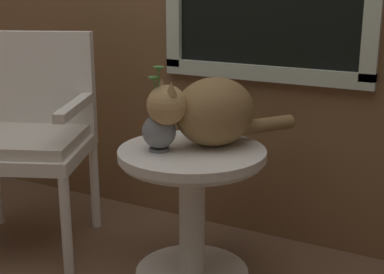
{
  "coord_description": "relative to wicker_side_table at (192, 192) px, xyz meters",
  "views": [
    {
      "loc": [
        1.18,
        -1.67,
        1.2
      ],
      "look_at": [
        0.19,
        0.17,
        0.61
      ],
      "focal_mm": 51.83,
      "sensor_mm": 36.0,
      "label": 1
    }
  ],
  "objects": [
    {
      "name": "wicker_side_table",
      "position": [
        0.0,
        0.0,
        0.0
      ],
      "size": [
        0.59,
        0.59,
        0.56
      ],
      "color": "silver",
      "rests_on": "ground_plane"
    },
    {
      "name": "cat",
      "position": [
        0.04,
        0.08,
        0.32
      ],
      "size": [
        0.45,
        0.57,
        0.28
      ],
      "color": "olive",
      "rests_on": "wicker_side_table"
    },
    {
      "name": "pewter_vase_with_ivy",
      "position": [
        -0.1,
        -0.08,
        0.28
      ],
      "size": [
        0.13,
        0.13,
        0.33
      ],
      "color": "slate",
      "rests_on": "wicker_side_table"
    },
    {
      "name": "wicker_chair",
      "position": [
        -0.83,
        -0.04,
        0.17
      ],
      "size": [
        0.71,
        0.69,
        0.98
      ],
      "color": "silver",
      "rests_on": "ground_plane"
    }
  ]
}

